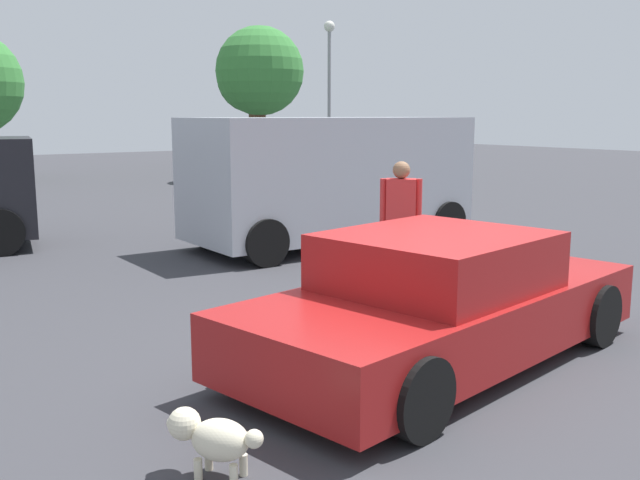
{
  "coord_description": "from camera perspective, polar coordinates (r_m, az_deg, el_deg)",
  "views": [
    {
      "loc": [
        -4.65,
        -4.87,
        2.34
      ],
      "look_at": [
        0.14,
        1.89,
        0.9
      ],
      "focal_mm": 40.61,
      "sensor_mm": 36.0,
      "label": 1
    }
  ],
  "objects": [
    {
      "name": "sedan_foreground",
      "position": [
        6.96,
        9.45,
        -4.9
      ],
      "size": [
        4.72,
        2.62,
        1.26
      ],
      "rotation": [
        0.0,
        0.0,
        0.18
      ],
      "color": "maroon",
      "rests_on": "ground_plane"
    },
    {
      "name": "tree_back_left",
      "position": [
        26.36,
        -4.77,
        13.07
      ],
      "size": [
        3.13,
        3.13,
        5.44
      ],
      "color": "brown",
      "rests_on": "ground_plane"
    },
    {
      "name": "pedestrian",
      "position": [
        9.91,
        6.37,
        2.19
      ],
      "size": [
        0.46,
        0.44,
        1.72
      ],
      "rotation": [
        0.0,
        0.0,
        0.85
      ],
      "color": "gray",
      "rests_on": "ground_plane"
    },
    {
      "name": "dog",
      "position": [
        4.91,
        -8.5,
        -15.08
      ],
      "size": [
        0.49,
        0.57,
        0.45
      ],
      "rotation": [
        0.0,
        0.0,
        2.21
      ],
      "color": "beige",
      "rests_on": "ground_plane"
    },
    {
      "name": "tree_back_right",
      "position": [
        34.28,
        -5.39,
        12.58
      ],
      "size": [
        3.23,
        3.23,
        5.65
      ],
      "color": "brown",
      "rests_on": "ground_plane"
    },
    {
      "name": "ground_plane",
      "position": [
        7.12,
        8.01,
        -9.41
      ],
      "size": [
        80.0,
        80.0,
        0.0
      ],
      "primitive_type": "plane",
      "color": "#38383D"
    },
    {
      "name": "van_white",
      "position": [
        13.04,
        0.77,
        4.99
      ],
      "size": [
        5.13,
        2.27,
        2.29
      ],
      "rotation": [
        0.0,
        0.0,
        3.14
      ],
      "color": "#B2B7C1",
      "rests_on": "ground_plane"
    },
    {
      "name": "light_post_mid",
      "position": [
        30.26,
        0.74,
        13.28
      ],
      "size": [
        0.44,
        0.44,
        6.08
      ],
      "color": "gray",
      "rests_on": "ground_plane"
    }
  ]
}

